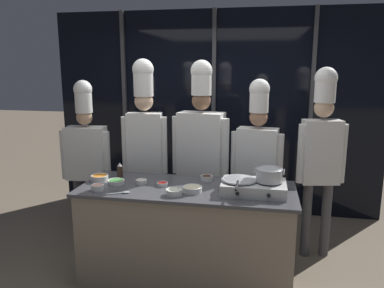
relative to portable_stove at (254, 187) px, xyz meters
The scene contains 21 objects.
ground_plane 1.13m from the portable_stove, behind, with size 24.00×24.00×0.00m, color #7F705B.
window_wall_back 1.99m from the portable_stove, 107.83° to the left, with size 4.40×0.09×2.70m.
demo_counter 0.78m from the portable_stove, behind, with size 1.95×0.77×0.90m.
portable_stove is the anchor object (origin of this frame).
frying_pan 0.15m from the portable_stove, behind, with size 0.31×0.54×0.05m.
stock_pot 0.17m from the portable_stove, ahead, with size 0.25×0.23×0.12m.
squeeze_bottle_soy 1.32m from the portable_stove, behind, with size 0.05×0.05×0.15m.
prep_bowl_noodles 0.53m from the portable_stove, behind, with size 0.17×0.17×0.05m.
prep_bowl_shrimp 1.37m from the portable_stove, behind, with size 0.11×0.11×0.05m.
prep_bowl_soy_glaze 0.53m from the portable_stove, 148.65° to the left, with size 0.12×0.12×0.05m.
prep_bowl_bean_sprouts 0.69m from the portable_stove, 163.99° to the right, with size 0.14×0.14×0.05m.
prep_bowl_scallions 1.27m from the portable_stove, behind, with size 0.16×0.16×0.04m.
prep_bowl_onion 1.04m from the portable_stove, behind, with size 0.11×0.11×0.04m.
prep_bowl_carrots 1.46m from the portable_stove, behind, with size 0.17×0.17×0.06m.
prep_bowl_bell_pepper 0.83m from the portable_stove, behind, with size 0.10×0.10×0.03m.
serving_spoon_slotted 1.14m from the portable_stove, 168.17° to the right, with size 0.20×0.12×0.02m.
chef_head 1.98m from the portable_stove, 161.06° to the left, with size 0.57×0.26×1.83m.
chef_sous 1.38m from the portable_stove, 151.32° to the left, with size 0.48×0.25×2.05m.
chef_line 0.93m from the portable_stove, 129.61° to the left, with size 0.62×0.31×2.04m.
chef_pastry 0.66m from the portable_stove, 89.02° to the left, with size 0.53×0.26×1.85m.
chef_apprentice 0.99m from the portable_stove, 48.27° to the left, with size 0.48×0.26×1.97m.
Camera 1 is at (0.66, -3.17, 1.97)m, focal length 35.00 mm.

